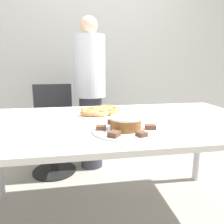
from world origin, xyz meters
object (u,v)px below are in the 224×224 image
object	(u,v)px
person_standing	(90,92)
plate_donuts	(102,114)
frosted_cake	(126,123)
plate_cake	(126,130)
napkin	(195,112)
office_chair_left	(53,131)

from	to	relation	value
person_standing	plate_donuts	distance (m)	0.73
person_standing	frosted_cake	xyz separation A→B (m)	(0.10, -1.15, -0.03)
plate_cake	napkin	xyz separation A→B (m)	(0.60, 0.35, -0.00)
plate_donuts	napkin	bearing A→B (deg)	-5.96
plate_cake	napkin	bearing A→B (deg)	30.33
plate_donuts	office_chair_left	bearing A→B (deg)	120.04
person_standing	plate_cake	size ratio (longest dim) A/B	4.29
frosted_cake	plate_cake	bearing A→B (deg)	180.00
plate_donuts	frosted_cake	size ratio (longest dim) A/B	2.13
plate_donuts	person_standing	bearing A→B (deg)	92.01
plate_cake	napkin	size ratio (longest dim) A/B	1.92
office_chair_left	napkin	xyz separation A→B (m)	(1.09, -0.79, 0.33)
frosted_cake	plate_donuts	bearing A→B (deg)	100.34
person_standing	plate_donuts	bearing A→B (deg)	-87.99
office_chair_left	frosted_cake	distance (m)	1.30
plate_donuts	napkin	distance (m)	0.68
office_chair_left	plate_donuts	size ratio (longest dim) A/B	2.50
napkin	plate_cake	bearing A→B (deg)	-149.67
person_standing	frosted_cake	world-z (taller)	person_standing
person_standing	plate_cake	xyz separation A→B (m)	(0.10, -1.15, -0.07)
plate_cake	office_chair_left	bearing A→B (deg)	113.40
office_chair_left	plate_donuts	xyz separation A→B (m)	(0.42, -0.72, 0.33)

